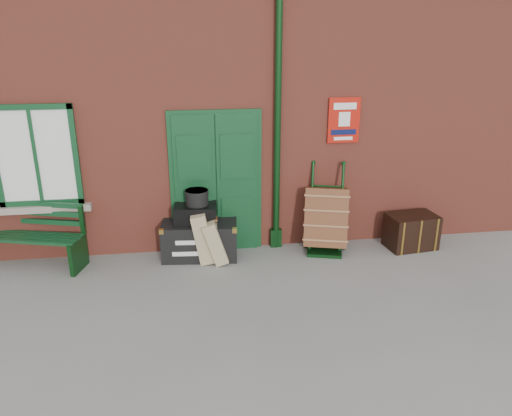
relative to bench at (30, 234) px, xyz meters
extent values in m
plane|color=gray|center=(3.11, -1.31, -0.50)|extent=(80.00, 80.00, 0.00)
cube|color=#9C4332|center=(3.11, 2.19, 1.50)|extent=(10.00, 4.00, 4.00)
cube|color=#103D1E|center=(2.81, 0.15, 0.60)|extent=(1.42, 0.12, 2.32)
cube|color=white|center=(0.21, 0.14, 1.15)|extent=(1.20, 0.08, 1.50)
cylinder|color=black|center=(3.76, 0.11, 1.50)|extent=(0.10, 0.10, 4.00)
cube|color=#B6180D|center=(4.81, 0.16, 1.55)|extent=(0.50, 0.03, 0.70)
cube|color=#103D1E|center=(-0.02, -0.08, -0.02)|extent=(1.67, 0.86, 0.04)
cube|color=#103D1E|center=(0.04, 0.15, 0.28)|extent=(1.56, 0.49, 0.43)
cube|color=black|center=(0.72, -0.29, -0.26)|extent=(0.20, 0.48, 0.48)
cube|color=black|center=(2.52, -0.06, -0.21)|extent=(1.21, 0.74, 0.57)
cube|color=black|center=(2.47, -0.06, 0.22)|extent=(0.67, 0.52, 0.29)
cylinder|color=black|center=(2.50, -0.06, 0.47)|extent=(0.38, 0.38, 0.23)
cube|color=tan|center=(2.57, -0.16, -0.10)|extent=(0.38, 0.58, 0.81)
cube|color=tan|center=(2.75, -0.26, -0.15)|extent=(0.42, 0.52, 0.70)
cube|color=black|center=(4.49, -0.25, -0.48)|extent=(0.63, 0.52, 0.05)
cylinder|color=black|center=(4.31, 0.00, 0.20)|extent=(0.14, 0.38, 1.37)
cylinder|color=black|center=(4.77, -0.12, 0.20)|extent=(0.14, 0.38, 1.37)
cylinder|color=black|center=(4.24, 0.04, -0.37)|extent=(0.12, 0.26, 0.26)
cylinder|color=black|center=(4.85, -0.12, -0.37)|extent=(0.12, 0.26, 0.26)
cube|color=brown|center=(4.53, -0.08, 0.06)|extent=(0.84, 0.88, 1.02)
cube|color=black|center=(5.94, -0.21, -0.22)|extent=(0.83, 0.59, 0.56)
camera|label=1|loc=(2.38, -7.26, 2.94)|focal=35.00mm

